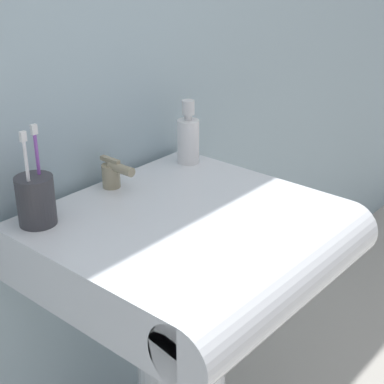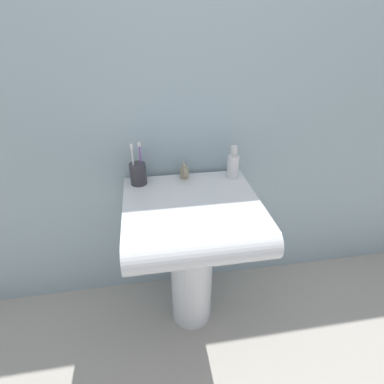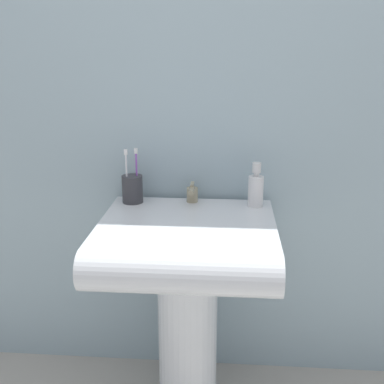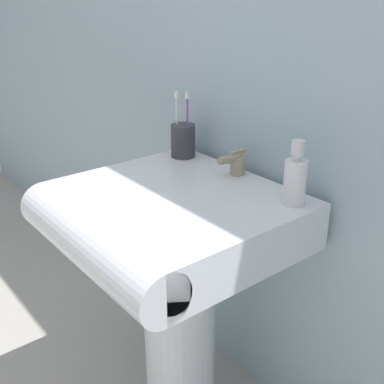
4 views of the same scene
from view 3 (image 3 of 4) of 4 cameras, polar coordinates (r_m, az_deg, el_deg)
The scene contains 6 objects.
wall_back at distance 1.82m, azimuth 0.25°, elevation 13.19°, with size 5.00×0.05×2.40m, color #9EB7C1.
sink_pedestal at distance 1.82m, azimuth -0.52°, elevation -16.63°, with size 0.21×0.21×0.63m, color white.
sink_basin at distance 1.59m, azimuth -0.71°, elevation -6.28°, with size 0.59×0.57×0.13m.
faucet at distance 1.80m, azimuth 0.08°, elevation -0.14°, with size 0.04×0.10×0.07m.
toothbrush_cup at distance 1.81m, azimuth -7.08°, elevation 0.42°, with size 0.08×0.08×0.21m.
soap_bottle at distance 1.76m, azimuth 7.57°, elevation 0.37°, with size 0.06×0.06×0.16m.
Camera 3 is at (0.13, -1.51, 1.32)m, focal length 45.00 mm.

